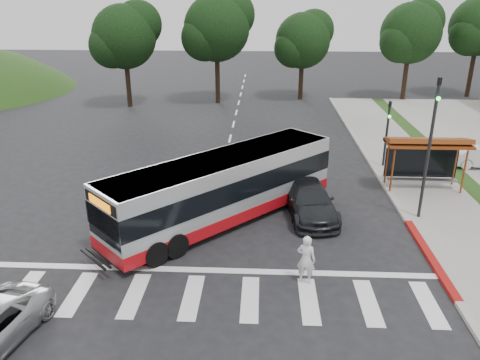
{
  "coord_description": "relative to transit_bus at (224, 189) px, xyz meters",
  "views": [
    {
      "loc": [
        2.32,
        -18.33,
        9.68
      ],
      "look_at": [
        1.31,
        1.94,
        1.6
      ],
      "focal_mm": 35.0,
      "sensor_mm": 36.0,
      "label": 1
    }
  ],
  "objects": [
    {
      "name": "pedestrian",
      "position": [
        3.31,
        -4.84,
        -0.58
      ],
      "size": [
        0.79,
        0.65,
        1.87
      ],
      "primitive_type": "imported",
      "rotation": [
        0.0,
        0.0,
        2.81
      ],
      "color": "silver",
      "rests_on": "ground"
    },
    {
      "name": "tree_ne_b",
      "position": [
        22.44,
        29.11,
        5.4
      ],
      "size": [
        6.16,
        5.74,
        10.02
      ],
      "color": "black",
      "rests_on": "ground"
    },
    {
      "name": "transit_bus",
      "position": [
        0.0,
        0.0,
        0.0
      ],
      "size": [
        10.07,
        10.17,
        3.04
      ],
      "primitive_type": null,
      "rotation": [
        0.0,
        0.0,
        -0.78
      ],
      "color": "#B1B4B6",
      "rests_on": "ground"
    },
    {
      "name": "curb_east_red",
      "position": [
        8.36,
        -2.96,
        -1.44
      ],
      "size": [
        0.32,
        6.0,
        0.15
      ],
      "primitive_type": "cube",
      "color": "maroon",
      "rests_on": "ground"
    },
    {
      "name": "dark_sedan",
      "position": [
        3.93,
        0.82,
        -0.78
      ],
      "size": [
        2.66,
        5.28,
        1.47
      ],
      "primitive_type": "imported",
      "rotation": [
        0.0,
        0.0,
        0.12
      ],
      "color": "black",
      "rests_on": "ground"
    },
    {
      "name": "bus_shelter",
      "position": [
        10.16,
        4.15,
        0.83
      ],
      "size": [
        4.2,
        1.6,
        2.86
      ],
      "color": "brown",
      "rests_on": "sidewalk_east"
    },
    {
      "name": "sidewalk_east",
      "position": [
        10.36,
        7.04,
        -1.46
      ],
      "size": [
        4.0,
        40.0,
        0.12
      ],
      "primitive_type": "cube",
      "color": "gray",
      "rests_on": "ground"
    },
    {
      "name": "crosswalk_ladder",
      "position": [
        -0.64,
        -5.96,
        -1.51
      ],
      "size": [
        18.0,
        2.6,
        0.01
      ],
      "primitive_type": "cube",
      "color": "silver",
      "rests_on": "ground"
    },
    {
      "name": "traffic_signal_ne_tall",
      "position": [
        8.96,
        0.54,
        2.36
      ],
      "size": [
        0.18,
        0.37,
        6.5
      ],
      "color": "black",
      "rests_on": "ground"
    },
    {
      "name": "traffic_signal_ne_short",
      "position": [
        8.96,
        7.53,
        0.96
      ],
      "size": [
        0.18,
        0.37,
        4.0
      ],
      "color": "black",
      "rests_on": "ground"
    },
    {
      "name": "tree_ne_a",
      "position": [
        15.44,
        27.11,
        4.87
      ],
      "size": [
        6.16,
        5.74,
        9.3
      ],
      "color": "black",
      "rests_on": "parking_lot"
    },
    {
      "name": "curb_east",
      "position": [
        8.36,
        7.04,
        -1.44
      ],
      "size": [
        0.3,
        40.0,
        0.15
      ],
      "primitive_type": "cube",
      "color": "#9E9991",
      "rests_on": "ground"
    },
    {
      "name": "ground",
      "position": [
        -0.64,
        -0.96,
        -1.52
      ],
      "size": [
        140.0,
        140.0,
        0.0
      ],
      "primitive_type": "plane",
      "color": "black",
      "rests_on": "ground"
    },
    {
      "name": "tree_north_c",
      "position": [
        -10.56,
        23.11,
        4.77
      ],
      "size": [
        6.16,
        5.74,
        9.3
      ],
      "color": "black",
      "rests_on": "ground"
    },
    {
      "name": "tree_north_a",
      "position": [
        -2.56,
        25.11,
        5.4
      ],
      "size": [
        6.6,
        6.15,
        10.17
      ],
      "color": "black",
      "rests_on": "ground"
    },
    {
      "name": "tree_north_b",
      "position": [
        5.43,
        27.1,
        4.14
      ],
      "size": [
        5.72,
        5.33,
        8.43
      ],
      "color": "black",
      "rests_on": "ground"
    }
  ]
}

